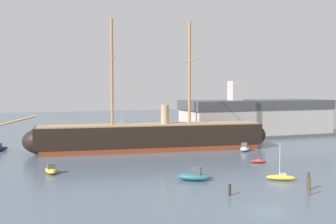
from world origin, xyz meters
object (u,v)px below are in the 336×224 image
at_px(sailboat_foreground_right, 281,177).
at_px(mooring_piling_right_pair, 310,186).
at_px(dinghy_mid_right, 258,161).
at_px(sailboat_distant_centre, 121,138).
at_px(motorboat_mid_left, 51,170).
at_px(tall_ship, 152,137).
at_px(motorboat_alongside_stern, 245,148).
at_px(dockside_warehouse_right, 256,118).
at_px(sailboat_far_right, 251,138).
at_px(mooring_piling_nearest, 230,190).
at_px(mooring_piling_left_pair, 308,181).
at_px(motorboat_near_centre, 194,176).

relative_size(sailboat_foreground_right, mooring_piling_right_pair, 2.47).
xyz_separation_m(dinghy_mid_right, sailboat_distant_centre, (-15.44, 40.31, 0.22)).
distance_m(motorboat_mid_left, dinghy_mid_right, 35.79).
relative_size(tall_ship, mooring_piling_right_pair, 26.15).
height_order(motorboat_mid_left, motorboat_alongside_stern, motorboat_alongside_stern).
height_order(sailboat_distant_centre, dockside_warehouse_right, dockside_warehouse_right).
xyz_separation_m(dinghy_mid_right, dockside_warehouse_right, (22.46, 35.60, 4.70)).
distance_m(motorboat_mid_left, sailboat_far_right, 57.46).
bearing_deg(sailboat_far_right, sailboat_distant_centre, 159.39).
bearing_deg(motorboat_alongside_stern, sailboat_distant_centre, 126.33).
height_order(sailboat_foreground_right, dinghy_mid_right, sailboat_foreground_right).
bearing_deg(motorboat_mid_left, sailboat_far_right, 25.46).
distance_m(tall_ship, dinghy_mid_right, 24.57).
bearing_deg(mooring_piling_nearest, sailboat_foreground_right, 22.94).
xyz_separation_m(motorboat_alongside_stern, mooring_piling_left_pair, (-9.40, -31.38, 0.52)).
bearing_deg(motorboat_mid_left, dinghy_mid_right, -5.91).
bearing_deg(sailboat_foreground_right, motorboat_near_centre, 160.45).
bearing_deg(dockside_warehouse_right, sailboat_distant_centre, 172.92).
xyz_separation_m(dinghy_mid_right, mooring_piling_left_pair, (-4.52, -18.71, 0.83)).
distance_m(dinghy_mid_right, mooring_piling_left_pair, 19.26).
xyz_separation_m(motorboat_alongside_stern, mooring_piling_right_pair, (-11.00, -33.59, 0.47)).
xyz_separation_m(motorboat_mid_left, sailboat_far_right, (51.88, 24.69, -0.18)).
relative_size(sailboat_foreground_right, mooring_piling_nearest, 3.82).
relative_size(motorboat_alongside_stern, dockside_warehouse_right, 0.10).
bearing_deg(mooring_piling_right_pair, motorboat_alongside_stern, 71.88).
bearing_deg(sailboat_far_right, mooring_piling_right_pair, -114.43).
xyz_separation_m(motorboat_alongside_stern, sailboat_distant_centre, (-20.32, 27.64, -0.09)).
bearing_deg(motorboat_near_centre, motorboat_alongside_stern, 44.94).
relative_size(motorboat_mid_left, sailboat_distant_centre, 0.63).
height_order(motorboat_near_centre, dockside_warehouse_right, dockside_warehouse_right).
distance_m(motorboat_near_centre, mooring_piling_nearest, 8.98).
bearing_deg(motorboat_mid_left, mooring_piling_right_pair, -39.84).
bearing_deg(motorboat_near_centre, sailboat_distant_centre, 88.81).
distance_m(motorboat_near_centre, sailboat_far_right, 49.41).
distance_m(sailboat_foreground_right, motorboat_alongside_stern, 27.22).
height_order(dinghy_mid_right, sailboat_far_right, sailboat_far_right).
relative_size(sailboat_foreground_right, dinghy_mid_right, 1.82).
height_order(sailboat_foreground_right, mooring_piling_left_pair, sailboat_foreground_right).
distance_m(motorboat_mid_left, mooring_piling_nearest, 29.19).
bearing_deg(mooring_piling_nearest, tall_ship, 86.84).
relative_size(motorboat_near_centre, motorboat_mid_left, 1.22).
distance_m(sailboat_foreground_right, mooring_piling_right_pair, 8.23).
height_order(motorboat_mid_left, mooring_piling_right_pair, mooring_piling_right_pair).
relative_size(tall_ship, dockside_warehouse_right, 1.26).
height_order(dinghy_mid_right, sailboat_distant_centre, sailboat_distant_centre).
xyz_separation_m(tall_ship, sailboat_far_right, (29.77, 8.02, -2.58)).
height_order(sailboat_foreground_right, sailboat_far_right, sailboat_foreground_right).
height_order(motorboat_mid_left, dinghy_mid_right, motorboat_mid_left).
xyz_separation_m(motorboat_near_centre, dinghy_mid_right, (16.46, 8.63, -0.37)).
bearing_deg(mooring_piling_nearest, motorboat_near_centre, 95.62).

